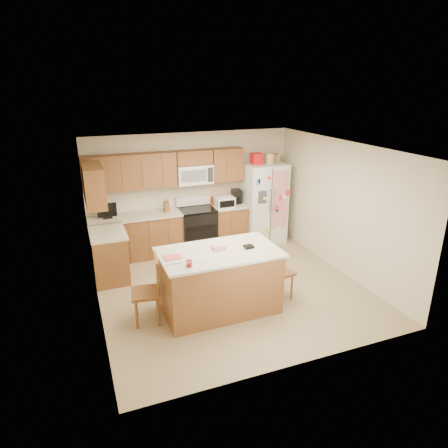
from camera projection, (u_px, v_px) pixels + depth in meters
name	position (u px, v px, depth m)	size (l,w,h in m)	color
ground	(230.00, 287.00, 7.18)	(4.50, 4.50, 0.00)	#927A58
room_shell	(231.00, 211.00, 6.70)	(4.60, 4.60, 2.52)	beige
cabinetry	(153.00, 216.00, 8.11)	(3.36, 1.56, 2.15)	#925E35
stove	(197.00, 228.00, 8.72)	(0.76, 0.65, 1.13)	black
refrigerator	(263.00, 202.00, 9.06)	(0.90, 0.79, 2.04)	white
island	(219.00, 280.00, 6.33)	(1.88, 1.10, 1.11)	#925E35
windsor_chair_left	(148.00, 292.00, 6.02)	(0.49, 0.51, 1.05)	#925E35
windsor_chair_back	(206.00, 270.00, 6.89)	(0.44, 0.43, 0.88)	#925E35
windsor_chair_right	(277.00, 272.00, 6.69)	(0.48, 0.50, 1.02)	#925E35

